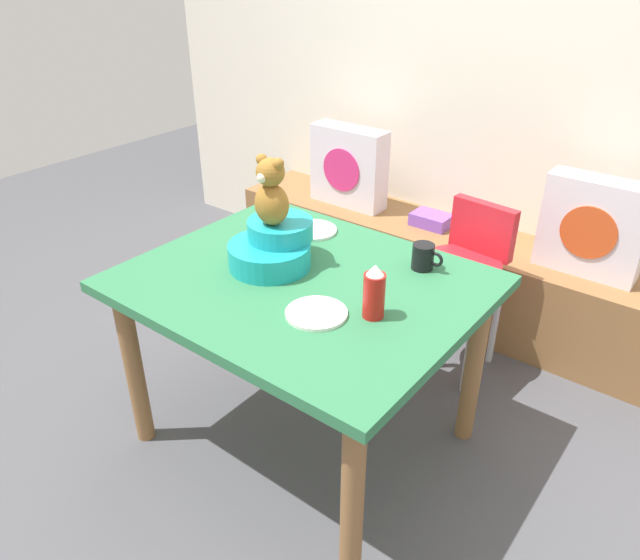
{
  "coord_description": "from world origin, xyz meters",
  "views": [
    {
      "loc": [
        1.18,
        -1.41,
        1.78
      ],
      "look_at": [
        0.0,
        0.1,
        0.69
      ],
      "focal_mm": 33.61,
      "sensor_mm": 36.0,
      "label": 1
    }
  ],
  "objects_px": {
    "dining_table": "(303,303)",
    "infant_seat_teal": "(274,246)",
    "pillow_floral_left": "(349,167)",
    "ketchup_bottle": "(374,292)",
    "dinner_plate_near": "(312,230)",
    "coffee_mug": "(424,257)",
    "pillow_floral_right": "(593,227)",
    "highchair": "(463,268)",
    "teddy_bear": "(271,193)",
    "book_stack": "(431,220)",
    "dinner_plate_far": "(316,313)"
  },
  "relations": [
    {
      "from": "dining_table",
      "to": "infant_seat_teal",
      "type": "relative_size",
      "value": 3.66
    },
    {
      "from": "pillow_floral_left",
      "to": "ketchup_bottle",
      "type": "xyz_separation_m",
      "value": [
        1.0,
        -1.27,
        0.15
      ]
    },
    {
      "from": "pillow_floral_left",
      "to": "dinner_plate_near",
      "type": "bearing_deg",
      "value": -63.1
    },
    {
      "from": "pillow_floral_left",
      "to": "infant_seat_teal",
      "type": "height_order",
      "value": "same"
    },
    {
      "from": "coffee_mug",
      "to": "dinner_plate_near",
      "type": "distance_m",
      "value": 0.52
    },
    {
      "from": "pillow_floral_right",
      "to": "coffee_mug",
      "type": "xyz_separation_m",
      "value": [
        -0.35,
        -0.9,
        0.11
      ]
    },
    {
      "from": "dining_table",
      "to": "highchair",
      "type": "bearing_deg",
      "value": 72.86
    },
    {
      "from": "infant_seat_teal",
      "to": "coffee_mug",
      "type": "distance_m",
      "value": 0.54
    },
    {
      "from": "infant_seat_teal",
      "to": "ketchup_bottle",
      "type": "relative_size",
      "value": 1.78
    },
    {
      "from": "pillow_floral_left",
      "to": "teddy_bear",
      "type": "bearing_deg",
      "value": -66.69
    },
    {
      "from": "dining_table",
      "to": "pillow_floral_right",
      "type": "bearing_deg",
      "value": 62.07
    },
    {
      "from": "dinner_plate_near",
      "to": "ketchup_bottle",
      "type": "bearing_deg",
      "value": -34.74
    },
    {
      "from": "coffee_mug",
      "to": "dinner_plate_near",
      "type": "bearing_deg",
      "value": 179.68
    },
    {
      "from": "teddy_bear",
      "to": "dinner_plate_near",
      "type": "bearing_deg",
      "value": 101.78
    },
    {
      "from": "pillow_floral_right",
      "to": "dining_table",
      "type": "distance_m",
      "value": 1.39
    },
    {
      "from": "book_stack",
      "to": "dinner_plate_near",
      "type": "relative_size",
      "value": 1.0
    },
    {
      "from": "pillow_floral_right",
      "to": "infant_seat_teal",
      "type": "xyz_separation_m",
      "value": [
        -0.8,
        -1.2,
        0.13
      ]
    },
    {
      "from": "coffee_mug",
      "to": "dinner_plate_far",
      "type": "distance_m",
      "value": 0.5
    },
    {
      "from": "coffee_mug",
      "to": "dining_table",
      "type": "bearing_deg",
      "value": -132.13
    },
    {
      "from": "pillow_floral_left",
      "to": "infant_seat_teal",
      "type": "relative_size",
      "value": 1.33
    },
    {
      "from": "infant_seat_teal",
      "to": "dinner_plate_far",
      "type": "xyz_separation_m",
      "value": [
        0.34,
        -0.18,
        -0.07
      ]
    },
    {
      "from": "pillow_floral_right",
      "to": "dinner_plate_near",
      "type": "bearing_deg",
      "value": -134.11
    },
    {
      "from": "coffee_mug",
      "to": "dinner_plate_near",
      "type": "relative_size",
      "value": 0.6
    },
    {
      "from": "pillow_floral_right",
      "to": "book_stack",
      "type": "distance_m",
      "value": 0.82
    },
    {
      "from": "ketchup_bottle",
      "to": "book_stack",
      "type": "bearing_deg",
      "value": 110.12
    },
    {
      "from": "coffee_mug",
      "to": "pillow_floral_right",
      "type": "bearing_deg",
      "value": 68.51
    },
    {
      "from": "book_stack",
      "to": "highchair",
      "type": "bearing_deg",
      "value": -47.87
    },
    {
      "from": "book_stack",
      "to": "teddy_bear",
      "type": "bearing_deg",
      "value": -90.4
    },
    {
      "from": "coffee_mug",
      "to": "dinner_plate_far",
      "type": "bearing_deg",
      "value": -103.18
    },
    {
      "from": "infant_seat_teal",
      "to": "ketchup_bottle",
      "type": "bearing_deg",
      "value": -8.48
    },
    {
      "from": "book_stack",
      "to": "dining_table",
      "type": "height_order",
      "value": "dining_table"
    },
    {
      "from": "coffee_mug",
      "to": "pillow_floral_left",
      "type": "bearing_deg",
      "value": 137.16
    },
    {
      "from": "book_stack",
      "to": "dinner_plate_far",
      "type": "bearing_deg",
      "value": -76.79
    },
    {
      "from": "book_stack",
      "to": "infant_seat_teal",
      "type": "height_order",
      "value": "infant_seat_teal"
    },
    {
      "from": "book_stack",
      "to": "infant_seat_teal",
      "type": "xyz_separation_m",
      "value": [
        -0.01,
        -1.22,
        0.32
      ]
    },
    {
      "from": "dining_table",
      "to": "infant_seat_teal",
      "type": "height_order",
      "value": "infant_seat_teal"
    },
    {
      "from": "book_stack",
      "to": "teddy_bear",
      "type": "relative_size",
      "value": 0.8
    },
    {
      "from": "book_stack",
      "to": "dinner_plate_near",
      "type": "bearing_deg",
      "value": -94.54
    },
    {
      "from": "pillow_floral_left",
      "to": "dinner_plate_near",
      "type": "xyz_separation_m",
      "value": [
        0.45,
        -0.89,
        0.07
      ]
    },
    {
      "from": "pillow_floral_right",
      "to": "dinner_plate_far",
      "type": "bearing_deg",
      "value": -108.67
    },
    {
      "from": "dinner_plate_near",
      "to": "dinner_plate_far",
      "type": "bearing_deg",
      "value": -50.36
    },
    {
      "from": "dining_table",
      "to": "dinner_plate_near",
      "type": "height_order",
      "value": "dinner_plate_near"
    },
    {
      "from": "pillow_floral_left",
      "to": "dinner_plate_far",
      "type": "xyz_separation_m",
      "value": [
        0.86,
        -1.38,
        0.07
      ]
    },
    {
      "from": "dinner_plate_far",
      "to": "coffee_mug",
      "type": "bearing_deg",
      "value": 76.82
    },
    {
      "from": "ketchup_bottle",
      "to": "dinner_plate_far",
      "type": "xyz_separation_m",
      "value": [
        -0.15,
        -0.1,
        -0.08
      ]
    },
    {
      "from": "book_stack",
      "to": "pillow_floral_left",
      "type": "bearing_deg",
      "value": -177.72
    },
    {
      "from": "teddy_bear",
      "to": "dinner_plate_far",
      "type": "bearing_deg",
      "value": -27.62
    },
    {
      "from": "book_stack",
      "to": "highchair",
      "type": "height_order",
      "value": "highchair"
    },
    {
      "from": "highchair",
      "to": "dining_table",
      "type": "bearing_deg",
      "value": -107.14
    },
    {
      "from": "book_stack",
      "to": "ketchup_bottle",
      "type": "height_order",
      "value": "ketchup_bottle"
    }
  ]
}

